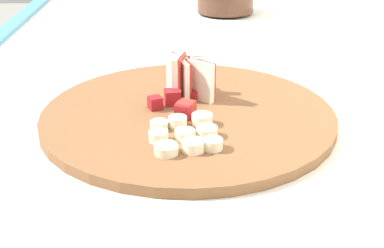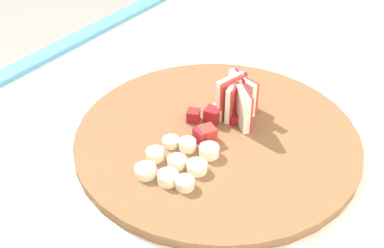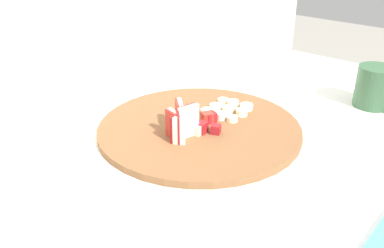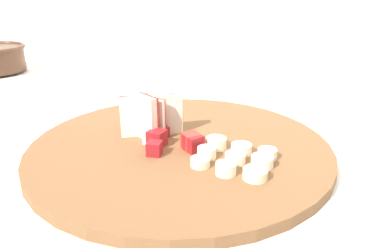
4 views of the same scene
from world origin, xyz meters
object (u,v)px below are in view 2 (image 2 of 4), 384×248
object	(u,v)px
cutting_board	(217,137)
apple_wedge_fan	(237,98)
banana_slice_rows	(178,162)
apple_dice_pile	(210,123)

from	to	relation	value
cutting_board	apple_wedge_fan	xyz separation A→B (m)	(-0.06, -0.00, 0.04)
banana_slice_rows	apple_dice_pile	bearing A→B (deg)	-173.61
cutting_board	apple_dice_pile	world-z (taller)	apple_dice_pile
apple_wedge_fan	apple_dice_pile	distance (m)	0.06
apple_wedge_fan	cutting_board	bearing A→B (deg)	1.49
cutting_board	apple_wedge_fan	bearing A→B (deg)	-178.51
apple_wedge_fan	banana_slice_rows	bearing A→B (deg)	-1.35
apple_dice_pile	banana_slice_rows	xyz separation A→B (m)	(0.09, 0.01, -0.00)
apple_wedge_fan	banana_slice_rows	world-z (taller)	apple_wedge_fan
apple_wedge_fan	banana_slice_rows	distance (m)	0.15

